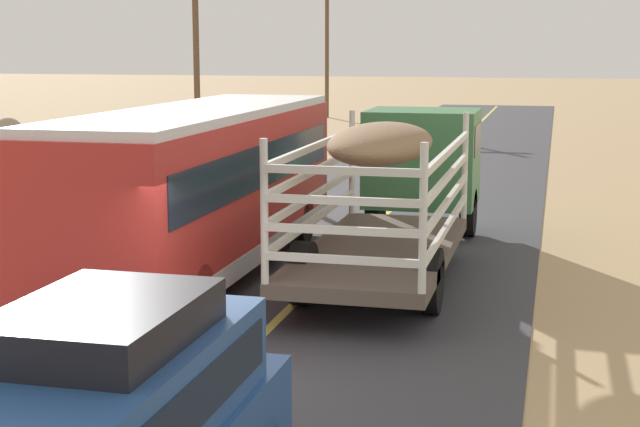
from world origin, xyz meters
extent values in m
plane|color=tan|center=(0.00, 0.00, 0.00)|extent=(240.00, 240.00, 0.00)
cube|color=#38383D|center=(0.00, 0.00, 0.01)|extent=(8.00, 120.00, 0.02)
cube|color=#D8CC4C|center=(0.00, 0.00, 0.02)|extent=(0.16, 117.60, 0.00)
cube|color=#264C8C|center=(0.66, -4.24, 1.55)|extent=(1.75, 3.59, 0.80)
cube|color=#192333|center=(0.66, -4.24, 1.57)|extent=(1.79, 3.22, 0.44)
cube|color=black|center=(0.66, -4.19, 2.13)|extent=(1.42, 2.07, 0.36)
cube|color=#3F7F4C|center=(1.25, 10.79, 1.82)|extent=(2.50, 2.20, 2.20)
cube|color=#192333|center=(1.25, 10.79, 2.27)|extent=(2.53, 1.54, 0.70)
cube|color=brown|center=(1.25, 5.39, 0.72)|extent=(2.50, 6.40, 0.24)
cylinder|color=silver|center=(0.06, 8.53, 1.94)|extent=(0.12, 0.12, 2.20)
cylinder|color=silver|center=(2.44, 8.53, 1.94)|extent=(0.12, 0.12, 2.20)
cylinder|color=silver|center=(0.06, 2.25, 1.94)|extent=(0.12, 0.12, 2.20)
cylinder|color=silver|center=(2.44, 2.25, 1.94)|extent=(0.12, 0.12, 2.20)
cube|color=silver|center=(0.04, 5.39, 1.28)|extent=(0.08, 6.30, 0.12)
cube|color=silver|center=(2.46, 5.39, 1.28)|extent=(0.08, 6.30, 0.12)
cube|color=silver|center=(1.25, 2.23, 1.28)|extent=(2.40, 0.08, 0.12)
cube|color=silver|center=(0.04, 5.39, 1.72)|extent=(0.08, 6.30, 0.12)
cube|color=silver|center=(2.46, 5.39, 1.72)|extent=(0.08, 6.30, 0.12)
cube|color=silver|center=(1.25, 2.23, 1.72)|extent=(2.40, 0.08, 0.12)
cube|color=silver|center=(0.04, 5.39, 2.16)|extent=(0.08, 6.30, 0.12)
cube|color=silver|center=(2.46, 5.39, 2.16)|extent=(0.08, 6.30, 0.12)
cube|color=silver|center=(1.25, 2.23, 2.16)|extent=(2.40, 0.08, 0.12)
cube|color=silver|center=(0.04, 5.39, 2.60)|extent=(0.08, 6.30, 0.12)
cube|color=silver|center=(2.46, 5.39, 2.60)|extent=(0.08, 6.30, 0.12)
cube|color=silver|center=(1.25, 2.23, 2.60)|extent=(2.40, 0.08, 0.12)
ellipsoid|color=#8C6B4C|center=(1.25, 5.39, 2.69)|extent=(1.75, 3.84, 0.70)
cylinder|color=black|center=(0.16, 10.79, 0.57)|extent=(0.32, 1.10, 1.10)
cylinder|color=black|center=(2.34, 10.79, 0.57)|extent=(0.32, 1.10, 1.10)
cylinder|color=black|center=(0.16, 4.11, 0.57)|extent=(0.32, 1.10, 1.10)
cylinder|color=black|center=(2.34, 4.11, 0.57)|extent=(0.32, 1.10, 1.10)
cube|color=red|center=(-2.26, 5.73, 1.72)|extent=(2.50, 10.00, 2.70)
cube|color=white|center=(-2.26, 5.73, 3.15)|extent=(2.45, 9.80, 0.16)
cube|color=#192333|center=(-2.26, 5.73, 2.19)|extent=(2.54, 9.20, 0.80)
cube|color=silver|center=(-2.26, 5.73, 0.57)|extent=(2.53, 9.80, 0.36)
cylinder|color=black|center=(-3.36, 8.98, 0.52)|extent=(0.30, 1.00, 1.00)
cylinder|color=black|center=(-1.16, 8.98, 0.52)|extent=(0.30, 1.00, 1.00)
cylinder|color=black|center=(-3.36, 2.48, 0.52)|extent=(0.30, 1.00, 1.00)
cylinder|color=black|center=(-1.16, 2.48, 0.52)|extent=(0.30, 1.00, 1.00)
cube|color=#B2261E|center=(-2.62, 28.18, 0.53)|extent=(1.80, 4.40, 0.70)
cube|color=#192333|center=(-2.62, 28.28, 1.18)|extent=(1.53, 2.20, 0.60)
cylinder|color=black|center=(-3.41, 29.50, 0.35)|extent=(0.22, 0.66, 0.66)
cylinder|color=black|center=(-1.83, 29.50, 0.35)|extent=(0.22, 0.66, 0.66)
cylinder|color=black|center=(-3.41, 26.86, 0.35)|extent=(0.22, 0.66, 0.66)
cylinder|color=black|center=(-1.83, 26.86, 0.35)|extent=(0.22, 0.66, 0.66)
cylinder|color=brown|center=(-9.45, 24.16, 4.35)|extent=(0.24, 0.24, 8.70)
cylinder|color=brown|center=(-9.45, 45.89, 3.95)|extent=(0.24, 0.24, 7.90)
ellipsoid|color=#84705B|center=(-11.34, 23.25, 0.53)|extent=(1.30, 1.15, 1.05)
ellipsoid|color=gray|center=(-19.07, 26.17, 0.63)|extent=(1.17, 1.55, 1.26)
camera|label=1|loc=(4.25, -11.20, 4.40)|focal=53.81mm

